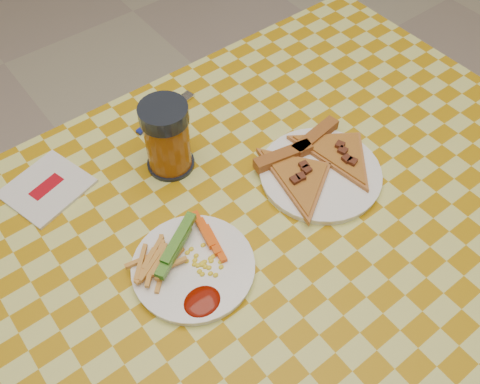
{
  "coord_description": "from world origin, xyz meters",
  "views": [
    {
      "loc": [
        -0.35,
        -0.4,
        1.52
      ],
      "look_at": [
        0.01,
        0.07,
        0.78
      ],
      "focal_mm": 40.0,
      "sensor_mm": 36.0,
      "label": 1
    }
  ],
  "objects_px": {
    "plate_right": "(320,175)",
    "table": "(257,249)",
    "plate_left": "(194,268)",
    "drink_glass": "(167,138)"
  },
  "relations": [
    {
      "from": "plate_right",
      "to": "table",
      "type": "bearing_deg",
      "value": -174.05
    },
    {
      "from": "plate_right",
      "to": "drink_glass",
      "type": "height_order",
      "value": "drink_glass"
    },
    {
      "from": "table",
      "to": "drink_glass",
      "type": "height_order",
      "value": "drink_glass"
    },
    {
      "from": "table",
      "to": "plate_left",
      "type": "height_order",
      "value": "plate_left"
    },
    {
      "from": "plate_left",
      "to": "drink_glass",
      "type": "xyz_separation_m",
      "value": [
        0.1,
        0.22,
        0.07
      ]
    },
    {
      "from": "table",
      "to": "drink_glass",
      "type": "bearing_deg",
      "value": 100.6
    },
    {
      "from": "table",
      "to": "plate_left",
      "type": "distance_m",
      "value": 0.16
    },
    {
      "from": "drink_glass",
      "to": "plate_left",
      "type": "bearing_deg",
      "value": -114.23
    },
    {
      "from": "plate_left",
      "to": "plate_right",
      "type": "distance_m",
      "value": 0.3
    },
    {
      "from": "plate_left",
      "to": "drink_glass",
      "type": "relative_size",
      "value": 1.36
    }
  ]
}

